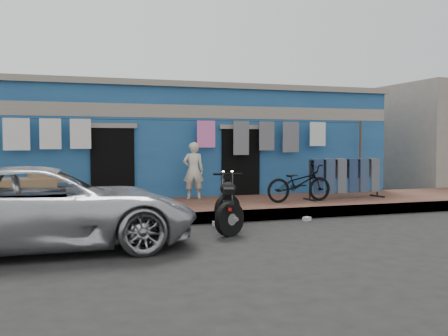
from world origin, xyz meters
TOP-DOWN VIEW (x-y plane):
  - ground at (0.00, 0.00)m, footprint 80.00×80.00m
  - sidewalk at (0.00, 3.00)m, footprint 28.00×3.00m
  - curb at (0.00, 1.55)m, footprint 28.00×0.10m
  - building at (-0.00, 6.99)m, footprint 12.20×5.20m
  - clothesline at (-0.21, 4.25)m, footprint 10.06×0.06m
  - car at (-3.69, -0.10)m, footprint 4.94×2.25m
  - seated_person at (-0.20, 3.95)m, footprint 0.59×0.46m
  - bicycle at (2.14, 2.54)m, footprint 1.79×0.74m
  - motorcycle at (-0.34, 0.67)m, footprint 1.53×2.01m
  - charpoy at (-4.20, 3.49)m, footprint 2.30×1.37m
  - jeans_rack at (3.60, 2.81)m, footprint 2.34×0.85m
  - litter_a at (-1.21, 0.83)m, footprint 0.20×0.16m
  - litter_b at (1.66, 1.20)m, footprint 0.21×0.20m
  - litter_c at (-0.41, 1.20)m, footprint 0.17×0.22m

SIDE VIEW (x-z plane):
  - ground at x=0.00m, z-range 0.00..0.00m
  - litter_b at x=1.66m, z-range 0.00..0.08m
  - litter_c at x=-0.41m, z-range 0.00..0.09m
  - litter_a at x=-1.21m, z-range 0.00..0.09m
  - sidewalk at x=0.00m, z-range 0.00..0.25m
  - curb at x=0.00m, z-range 0.00..0.25m
  - motorcycle at x=-0.34m, z-range 0.00..1.09m
  - charpoy at x=-4.20m, z-range 0.25..0.97m
  - car at x=-3.69m, z-range 0.00..1.39m
  - jeans_rack at x=3.60m, z-range 0.25..1.33m
  - bicycle at x=2.14m, z-range 0.25..1.38m
  - seated_person at x=-0.20m, z-range 0.25..1.73m
  - building at x=0.00m, z-range 0.01..3.37m
  - clothesline at x=-0.21m, z-range 0.75..2.85m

